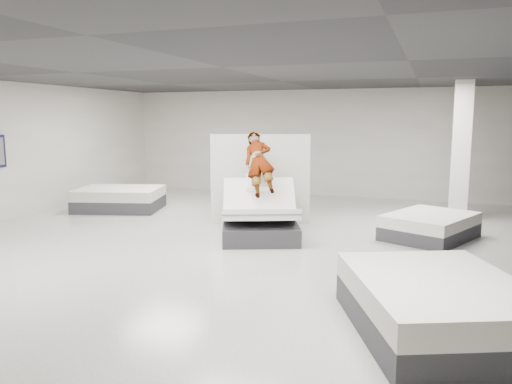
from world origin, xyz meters
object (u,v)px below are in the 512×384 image
divider_panel (260,179)px  column (461,151)px  flat_bed_right_far (430,226)px  remote (271,186)px  flat_bed_right_near (437,306)px  hero_bed (260,219)px  person (259,175)px  flat_bed_left_far (120,199)px

divider_panel → column: size_ratio=0.69×
flat_bed_right_far → column: column is taller
remote → flat_bed_right_near: 4.83m
hero_bed → person: (-0.12, 0.30, 0.83)m
divider_panel → flat_bed_right_near: size_ratio=0.80×
flat_bed_right_far → divider_panel: bearing=176.8°
remote → flat_bed_right_far: (2.97, 0.98, -0.78)m
person → column: 4.91m
flat_bed_right_near → divider_panel: bearing=127.8°
remote → flat_bed_left_far: 4.94m
flat_bed_left_far → remote: bearing=-18.7°
remote → flat_bed_left_far: remote is taller
divider_panel → flat_bed_right_far: divider_panel is taller
person → remote: 0.45m
remote → person: bearing=122.2°
person → flat_bed_left_far: (-4.29, 1.32, -0.92)m
person → flat_bed_left_far: 4.58m
flat_bed_right_near → flat_bed_left_far: bearing=146.1°
hero_bed → flat_bed_right_near: (3.31, -3.57, -0.06)m
flat_bed_right_far → flat_bed_left_far: size_ratio=0.91×
flat_bed_right_far → flat_bed_left_far: 7.62m
divider_panel → flat_bed_right_far: (3.61, -0.20, -0.75)m
divider_panel → flat_bed_left_far: (-3.98, 0.39, -0.72)m
divider_panel → flat_bed_right_near: 6.14m
flat_bed_right_near → column: (0.45, 6.85, 1.29)m
hero_bed → column: size_ratio=0.72×
flat_bed_right_near → column: bearing=86.2°
hero_bed → flat_bed_right_far: bearing=18.1°
divider_panel → flat_bed_right_far: size_ratio=1.01×
remote → flat_bed_left_far: (-4.62, 1.57, -0.75)m
flat_bed_right_far → flat_bed_right_near: (0.13, -4.61, 0.07)m
person → divider_panel: 1.01m
flat_bed_right_near → column: column is taller
hero_bed → flat_bed_right_near: size_ratio=0.84×
flat_bed_right_far → column: size_ratio=0.68×
column → flat_bed_right_near: bearing=-93.8°
person → flat_bed_right_far: person is taller
person → flat_bed_right_far: 3.52m
hero_bed → flat_bed_left_far: size_ratio=0.97×
remote → flat_bed_left_far: bearing=139.3°
divider_panel → column: column is taller
remote → flat_bed_right_far: remote is taller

